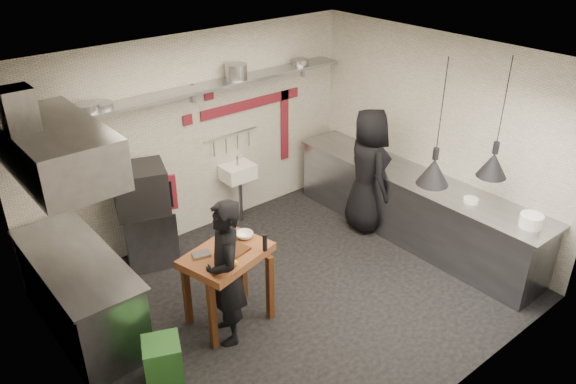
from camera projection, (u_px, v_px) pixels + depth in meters
floor at (295, 295)px, 6.79m from camera, size 5.00×5.00×0.00m
ceiling at (296, 67)px, 5.50m from camera, size 5.00×5.00×0.00m
wall_back at (195, 137)px, 7.58m from camera, size 5.00×0.04×2.80m
wall_front at (457, 282)px, 4.71m from camera, size 5.00×0.04×2.80m
wall_left at (70, 281)px, 4.73m from camera, size 0.04×4.20×2.80m
wall_right at (437, 138)px, 7.56m from camera, size 0.04×4.20×2.80m
red_band_horiz at (252, 104)px, 7.97m from camera, size 1.70×0.02×0.14m
red_band_vert at (285, 126)px, 8.53m from camera, size 0.14×0.02×1.10m
red_tile_a at (209, 95)px, 7.45m from camera, size 0.14×0.02×0.14m
red_tile_b at (188, 120)px, 7.38m from camera, size 0.14×0.02×0.14m
back_shelf at (198, 89)px, 7.12m from camera, size 4.60×0.34×0.04m
shelf_bracket_left at (44, 127)px, 6.20m from camera, size 0.04×0.06×0.24m
shelf_bracket_mid at (193, 94)px, 7.27m from camera, size 0.04×0.06×0.24m
shelf_bracket_right at (303, 69)px, 8.35m from camera, size 0.04×0.06×0.24m
pan_far_left at (87, 108)px, 6.28m from camera, size 0.29×0.29×0.09m
pan_mid_left at (101, 106)px, 6.38m from camera, size 0.34×0.34×0.07m
stock_pot at (236, 71)px, 7.40m from camera, size 0.30×0.30×0.20m
pan_right at (300, 62)px, 8.06m from camera, size 0.30×0.30×0.08m
oven_stand at (150, 234)px, 7.28m from camera, size 0.78×0.74×0.80m
combi_oven at (140, 189)px, 6.91m from camera, size 0.79×0.77×0.58m
oven_door at (155, 195)px, 6.77m from camera, size 0.52×0.20×0.46m
oven_glass at (156, 197)px, 6.72m from camera, size 0.38×0.14×0.34m
hand_sink at (238, 172)px, 8.05m from camera, size 0.46×0.34×0.22m
sink_tap at (237, 161)px, 7.97m from camera, size 0.03×0.03×0.14m
sink_drain at (241, 200)px, 8.23m from camera, size 0.06×0.06×0.66m
utensil_rail at (231, 134)px, 7.90m from camera, size 0.90×0.02×0.02m
counter_right at (413, 208)px, 7.80m from camera, size 0.70×3.80×0.90m
counter_right_top at (416, 178)px, 7.58m from camera, size 0.76×3.90×0.03m
plate_stack at (531, 221)px, 6.39m from camera, size 0.31×0.31×0.15m
small_bowl_right at (471, 200)px, 6.93m from camera, size 0.25×0.25×0.05m
counter_left at (81, 294)px, 6.09m from camera, size 0.70×1.90×0.90m
counter_left_top at (74, 259)px, 5.87m from camera, size 0.76×2.00×0.03m
extractor_hood at (56, 149)px, 5.33m from camera, size 0.78×1.60×0.50m
hood_duct at (19, 115)px, 5.00m from camera, size 0.28×0.28×0.50m
green_bin at (163, 362)px, 5.47m from camera, size 0.47×0.47×0.50m
prep_table at (228, 287)px, 6.19m from camera, size 1.05×0.84×0.92m
cutting_board at (235, 251)px, 5.97m from camera, size 0.34×0.28×0.02m
pepper_mill at (265, 242)px, 5.96m from camera, size 0.06×0.06×0.20m
lemon_a at (220, 262)px, 5.75m from camera, size 0.11×0.11×0.08m
lemon_b at (234, 263)px, 5.73m from camera, size 0.07×0.07×0.07m
veg_ball at (232, 238)px, 6.12m from camera, size 0.12×0.12×0.09m
steel_tray at (201, 255)px, 5.91m from camera, size 0.21×0.17×0.03m
bowl at (244, 235)px, 6.22m from camera, size 0.23×0.23×0.06m
heat_lamp_near at (440, 124)px, 6.20m from camera, size 0.42×0.42×1.49m
heat_lamp_far at (501, 119)px, 6.23m from camera, size 0.45×0.45×1.42m
chef_left at (226, 273)px, 5.79m from camera, size 0.59×0.71×1.66m
chef_right at (368, 170)px, 7.83m from camera, size 0.84×1.02×1.79m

